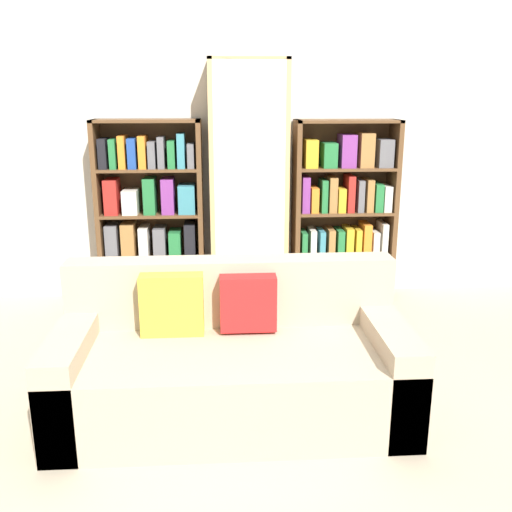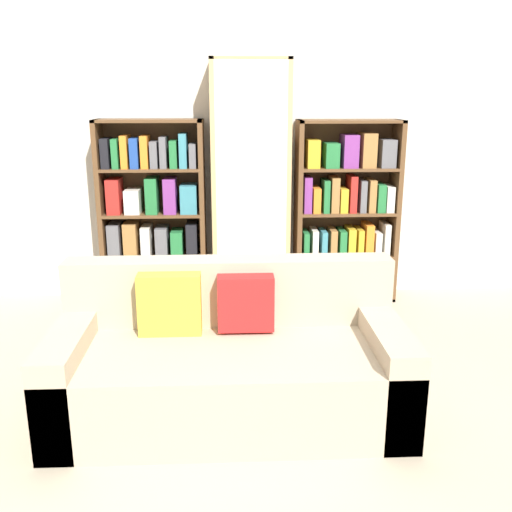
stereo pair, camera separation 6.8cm
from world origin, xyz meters
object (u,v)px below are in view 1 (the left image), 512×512
Objects in this scene: couch at (232,364)px; bookshelf_right at (343,215)px; display_cabinet at (249,185)px; wine_bottle at (324,323)px; bookshelf_left at (151,218)px.

bookshelf_right reaches higher than couch.
display_cabinet is 5.26× the size of wine_bottle.
couch is at bearing -118.65° from bookshelf_right.
couch reaches higher than wine_bottle.
display_cabinet reaches higher than bookshelf_left.
couch is 1.24× the size of bookshelf_right.
bookshelf_right is 1.21m from wine_bottle.
wine_bottle is (1.34, -1.00, -0.59)m from bookshelf_left.
bookshelf_right is (0.83, 0.02, -0.28)m from display_cabinet.
bookshelf_left is at bearing 143.26° from wine_bottle.
bookshelf_left is 0.77× the size of display_cabinet.
bookshelf_right is at bearing 1.13° from display_cabinet.
wine_bottle is (-0.33, -1.00, -0.59)m from bookshelf_right.
bookshelf_left is (-0.64, 1.89, 0.46)m from couch.
display_cabinet is at bearing -178.87° from bookshelf_right.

